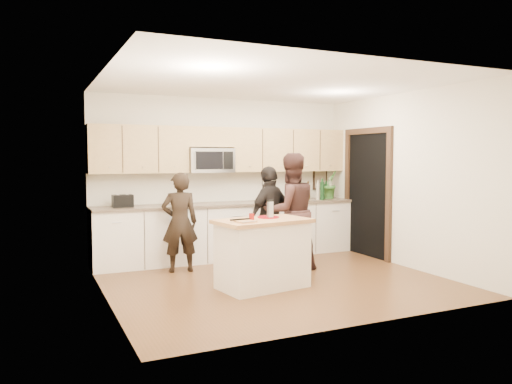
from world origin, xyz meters
name	(u,v)px	position (x,y,z in m)	size (l,w,h in m)	color
floor	(275,280)	(0.00, 0.00, 0.00)	(4.50, 4.50, 0.00)	#56341D
room_shell	(275,155)	(0.00, 0.00, 1.73)	(4.52, 4.02, 2.71)	beige
back_cabinetry	(230,230)	(0.00, 1.69, 0.47)	(4.50, 0.66, 0.94)	silver
upper_cabinetry	(228,149)	(0.03, 1.83, 1.84)	(4.50, 0.33, 0.75)	tan
microwave	(210,160)	(-0.31, 1.80, 1.65)	(0.76, 0.41, 0.40)	silver
doorway	(368,189)	(2.23, 0.90, 1.16)	(0.06, 1.25, 2.20)	black
framed_picture	(320,180)	(1.95, 1.98, 1.28)	(0.30, 0.03, 0.38)	black
dish_towel	(178,215)	(-0.95, 1.50, 0.80)	(0.34, 0.60, 0.48)	white
island	(263,253)	(-0.32, -0.27, 0.45)	(1.29, 0.88, 0.90)	silver
red_plate	(268,217)	(-0.18, -0.15, 0.91)	(0.29, 0.29, 0.02)	maroon
box_grater	(270,208)	(-0.19, -0.23, 1.03)	(0.08, 0.06, 0.23)	silver
drink_glass	(252,217)	(-0.49, -0.30, 0.94)	(0.07, 0.07, 0.09)	maroon
cutting_board	(246,221)	(-0.63, -0.44, 0.91)	(0.23, 0.19, 0.02)	#B1824A
tongs	(240,219)	(-0.67, -0.36, 0.93)	(0.28, 0.03, 0.02)	black
knife	(249,222)	(-0.65, -0.58, 0.92)	(0.18, 0.02, 0.01)	silver
toaster	(123,201)	(-1.76, 1.67, 1.04)	(0.30, 0.19, 0.20)	black
bottle_cluster	(321,189)	(1.77, 1.67, 1.12)	(0.51, 0.35, 0.38)	#362409
orchid	(330,184)	(2.01, 1.72, 1.21)	(0.30, 0.24, 0.54)	#3A762F
woman_left	(180,222)	(-1.04, 1.07, 0.74)	(0.54, 0.35, 1.48)	black
woman_center	(290,212)	(0.52, 0.52, 0.88)	(0.86, 0.67, 1.76)	black
woman_right	(270,217)	(0.28, 0.72, 0.78)	(0.92, 0.38, 1.57)	black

